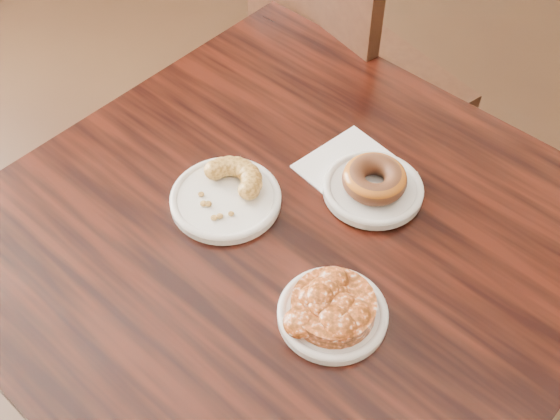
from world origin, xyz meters
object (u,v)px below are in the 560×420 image
Objects in this scene: cafe_table at (287,356)px; apple_fritter at (334,304)px; chair_far at (363,90)px; cruller_fragment at (225,190)px; glazed_donut at (375,179)px.

cafe_table is 0.43m from apple_fritter.
chair_far is 5.70× the size of apple_fritter.
chair_far reaches higher than cafe_table.
chair_far is (-0.27, 0.66, 0.08)m from cafe_table.
chair_far reaches higher than cruller_fragment.
apple_fritter is at bearing -15.90° from cruller_fragment.
apple_fritter is 0.26m from cruller_fragment.
chair_far is 7.87× the size of cruller_fragment.
glazed_donut is at bearing 73.83° from cafe_table.
cafe_table is 0.42m from cruller_fragment.
cafe_table is 7.56× the size of cruller_fragment.
glazed_donut is (0.06, 0.14, 0.41)m from cafe_table.
cruller_fragment reaches higher than cafe_table.
cruller_fragment is (0.15, -0.67, 0.33)m from chair_far.
glazed_donut is 0.24m from apple_fritter.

